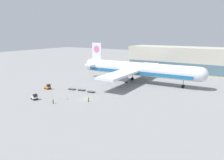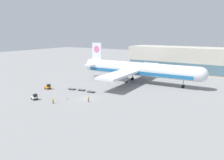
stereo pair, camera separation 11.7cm
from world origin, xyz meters
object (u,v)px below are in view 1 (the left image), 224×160
Objects in this scene: baggage_tug_mid at (48,87)px; baggage_dolly_second at (81,90)px; ground_crew_near at (88,99)px; baggage_dolly_lead at (72,89)px; baggage_dolly_third at (91,91)px; baggage_tug_foreground at (35,97)px; traffic_cone_near at (67,98)px; airplane_main at (136,69)px; ground_crew_far at (53,101)px.

baggage_dolly_second is at bearing 25.27° from baggage_tug_mid.
ground_crew_near reaches higher than baggage_dolly_second.
baggage_dolly_third is at bearing -0.80° from baggage_dolly_lead.
traffic_cone_near is at bearing 51.01° from baggage_tug_foreground.
baggage_dolly_third is at bearing -7.05° from baggage_dolly_second.
traffic_cone_near reaches higher than baggage_dolly_lead.
airplane_main is at bearing 59.13° from baggage_dolly_second.
airplane_main is 27.32m from baggage_dolly_second.
baggage_tug_foreground is at bearing -56.55° from baggage_tug_mid.
baggage_dolly_lead is 1.00× the size of baggage_dolly_third.
baggage_tug_foreground is 13.86m from baggage_tug_mid.
airplane_main reaches higher than ground_crew_near.
baggage_tug_mid reaches higher than baggage_dolly_third.
baggage_dolly_third is 5.31× the size of traffic_cone_near.
ground_crew_far is at bearing -103.33° from airplane_main.
ground_crew_near is 2.35× the size of traffic_cone_near.
airplane_main is 45.00m from baggage_tug_foreground.
traffic_cone_near is (-8.01, -35.25, -5.49)m from airplane_main.
baggage_tug_foreground is 18.18m from ground_crew_near.
baggage_dolly_third is 11.34m from ground_crew_near.
airplane_main is at bearing 68.77° from baggage_dolly_third.
baggage_tug_mid reaches higher than baggage_dolly_lead.
baggage_dolly_second is 11.36m from traffic_cone_near.
traffic_cone_near is (15.76, -5.64, -0.53)m from baggage_tug_mid.
baggage_dolly_lead is 17.36m from ground_crew_far.
airplane_main is 36.57m from traffic_cone_near.
traffic_cone_near is (8.66, 6.26, -0.53)m from baggage_tug_foreground.
ground_crew_near is at bearing -7.48° from baggage_tug_mid.
ground_crew_near is at bearing 10.52° from traffic_cone_near.
ground_crew_far is (2.79, -16.83, 0.60)m from baggage_dolly_second.
baggage_dolly_lead and baggage_dolly_second have the same top height.
ground_crew_near is at bearing -92.20° from airplane_main.
airplane_main is 15.43× the size of baggage_dolly_lead.
baggage_dolly_lead is at bearing -122.98° from airplane_main.
airplane_main is 29.98m from baggage_dolly_lead.
baggage_dolly_lead is (1.43, 16.27, -0.49)m from baggage_tug_foreground.
airplane_main reaches higher than baggage_dolly_third.
traffic_cone_near is at bearing -104.65° from airplane_main.
baggage_dolly_second is at bearing 87.35° from baggage_tug_foreground.
airplane_main is 23.07× the size of baggage_tug_mid.
baggage_dolly_second is 1.00× the size of baggage_dolly_third.
baggage_tug_mid reaches higher than ground_crew_near.
baggage_tug_foreground is 1.61× the size of ground_crew_far.
baggage_dolly_second is (5.51, 17.17, -0.49)m from baggage_tug_foreground.
traffic_cone_near is (3.14, -10.91, -0.04)m from baggage_dolly_second.
baggage_tug_foreground is at bearing -101.27° from baggage_dolly_lead.
baggage_tug_foreground is at bearing -144.14° from traffic_cone_near.
airplane_main is 42.29m from ground_crew_far.
baggage_tug_mid is (-23.77, -29.62, -4.96)m from airplane_main.
baggage_dolly_lead is at bearing 100.15° from baggage_tug_foreground.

